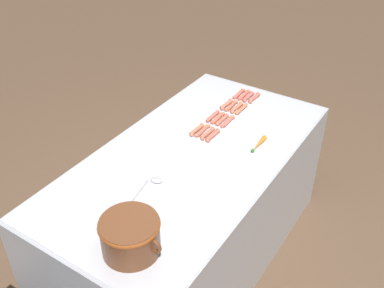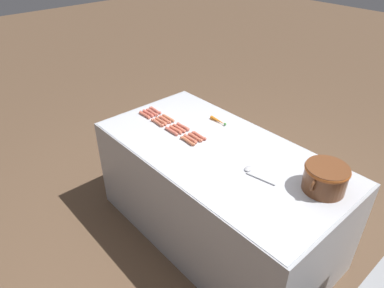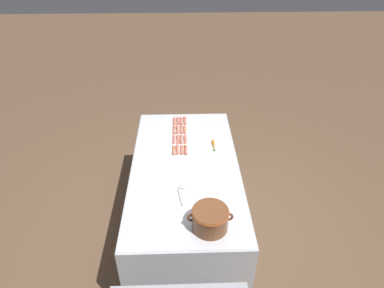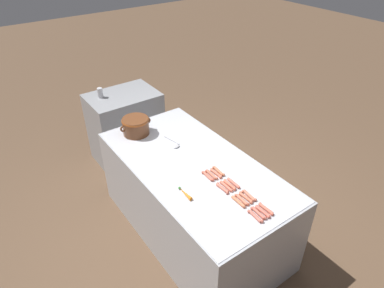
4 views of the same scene
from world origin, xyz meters
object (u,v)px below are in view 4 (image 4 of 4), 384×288
(hot_dog_14, at_px, (234,183))
(soda_can, at_px, (100,93))
(hot_dog_2, at_px, (222,188))
(hot_dog_4, at_px, (258,213))
(hot_dog_1, at_px, (238,202))
(hot_dog_5, at_px, (242,200))
(hot_dog_13, at_px, (249,195))
(hot_dog_7, at_px, (211,175))
(bean_pot, at_px, (136,125))
(serving_spoon, at_px, (175,144))
(carrot, at_px, (185,193))
(hot_dog_3, at_px, (208,176))
(hot_dog_9, at_px, (246,198))
(hot_dog_8, at_px, (263,211))
(hot_dog_15, at_px, (219,171))
(hot_dog_11, at_px, (216,173))
(hot_dog_0, at_px, (255,216))
(back_cabinet, at_px, (126,127))
(hot_dog_10, at_px, (230,185))
(hot_dog_6, at_px, (226,186))
(hot_dog_12, at_px, (266,209))

(hot_dog_14, bearing_deg, soda_can, 97.95)
(hot_dog_2, xyz_separation_m, hot_dog_4, (0.04, -0.39, 0.00))
(hot_dog_1, distance_m, hot_dog_5, 0.04)
(hot_dog_13, bearing_deg, hot_dog_4, -112.99)
(hot_dog_7, distance_m, bean_pot, 1.05)
(serving_spoon, relative_size, carrot, 1.49)
(hot_dog_4, xyz_separation_m, hot_dog_7, (-0.00, 0.59, 0.00))
(hot_dog_3, xyz_separation_m, carrot, (-0.30, -0.07, 0.00))
(hot_dog_1, height_order, hot_dog_13, same)
(hot_dog_2, xyz_separation_m, hot_dog_9, (0.08, -0.20, 0.00))
(hot_dog_13, bearing_deg, hot_dog_8, -101.95)
(hot_dog_15, distance_m, bean_pot, 1.07)
(hot_dog_4, height_order, hot_dog_11, same)
(hot_dog_0, xyz_separation_m, hot_dog_13, (0.12, 0.20, 0.00))
(hot_dog_3, distance_m, hot_dog_14, 0.24)
(soda_can, bearing_deg, serving_spoon, -80.64)
(hot_dog_8, relative_size, serving_spoon, 0.60)
(hot_dog_2, height_order, hot_dog_8, same)
(back_cabinet, height_order, hot_dog_11, back_cabinet)
(serving_spoon, bearing_deg, hot_dog_0, -92.08)
(hot_dog_3, relative_size, hot_dog_8, 1.00)
(hot_dog_0, relative_size, hot_dog_15, 1.00)
(hot_dog_14, bearing_deg, hot_dog_10, 177.25)
(hot_dog_3, bearing_deg, hot_dog_7, -2.49)
(hot_dog_7, relative_size, hot_dog_11, 1.00)
(hot_dog_5, bearing_deg, hot_dog_0, -101.61)
(hot_dog_14, xyz_separation_m, hot_dog_15, (-0.00, 0.20, 0.00))
(hot_dog_6, bearing_deg, hot_dog_7, 91.23)
(hot_dog_6, xyz_separation_m, hot_dog_15, (0.08, 0.20, 0.00))
(back_cabinet, height_order, hot_dog_2, back_cabinet)
(hot_dog_5, relative_size, hot_dog_11, 1.00)
(hot_dog_12, bearing_deg, hot_dog_7, 98.11)
(hot_dog_2, bearing_deg, hot_dog_0, -90.26)
(hot_dog_12, relative_size, bean_pot, 0.45)
(serving_spoon, bearing_deg, hot_dog_2, -92.99)
(hot_dog_14, bearing_deg, hot_dog_5, -112.83)
(back_cabinet, distance_m, hot_dog_7, 1.91)
(hot_dog_12, xyz_separation_m, serving_spoon, (-0.08, 1.19, -0.01))
(hot_dog_0, xyz_separation_m, hot_dog_12, (0.12, 0.01, 0.00))
(hot_dog_9, bearing_deg, hot_dog_12, -78.16)
(hot_dog_5, xyz_separation_m, soda_can, (-0.22, 2.34, 0.11))
(soda_can, bearing_deg, hot_dog_7, -83.63)
(hot_dog_9, xyz_separation_m, hot_dog_10, (-0.00, 0.20, 0.00))
(hot_dog_1, relative_size, soda_can, 1.30)
(hot_dog_11, relative_size, hot_dog_15, 1.00)
(hot_dog_2, xyz_separation_m, serving_spoon, (0.04, 0.80, -0.01))
(hot_dog_7, distance_m, carrot, 0.34)
(hot_dog_2, relative_size, bean_pot, 0.45)
(hot_dog_4, xyz_separation_m, hot_dog_6, (0.00, 0.39, 0.00))
(hot_dog_8, bearing_deg, hot_dog_13, 78.05)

